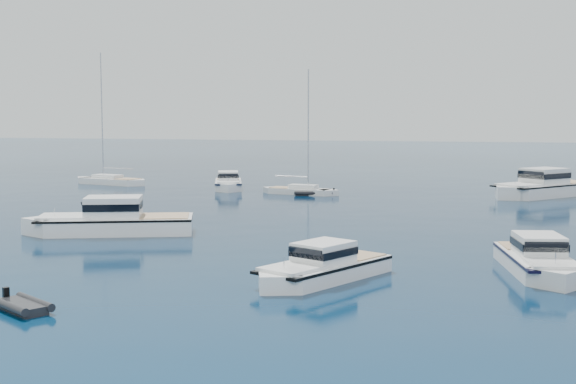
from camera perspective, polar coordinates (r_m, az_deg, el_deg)
ground at (r=35.68m, az=-12.26°, el=-7.65°), size 400.00×400.00×0.00m
motor_cruiser_near at (r=38.67m, az=2.44°, el=-6.48°), size 6.74×9.50×2.42m
motor_cruiser_right at (r=42.36m, az=17.89°, el=-5.67°), size 4.67×10.06×2.54m
motor_cruiser_centre at (r=54.76m, az=-12.87°, el=-2.98°), size 12.96×7.71×3.26m
motor_cruiser_distant at (r=81.15m, az=18.09°, el=-0.31°), size 12.19×12.92×3.57m
motor_cruiser_horizon at (r=85.07m, az=-4.39°, el=0.23°), size 5.66×9.77×2.45m
sailboat_centre at (r=79.30m, az=0.89°, el=-0.16°), size 9.18×4.06×13.07m
sailboat_far_l at (r=92.71m, az=-12.87°, el=0.56°), size 11.05×5.52×15.72m
tender_yellow at (r=57.81m, az=-12.65°, el=-2.52°), size 3.22×4.24×0.95m
tender_grey_near at (r=34.66m, az=-18.86°, el=-8.23°), size 3.58×3.16×0.95m
tender_grey_far at (r=78.26m, az=1.89°, el=-0.24°), size 4.34×2.83×0.95m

